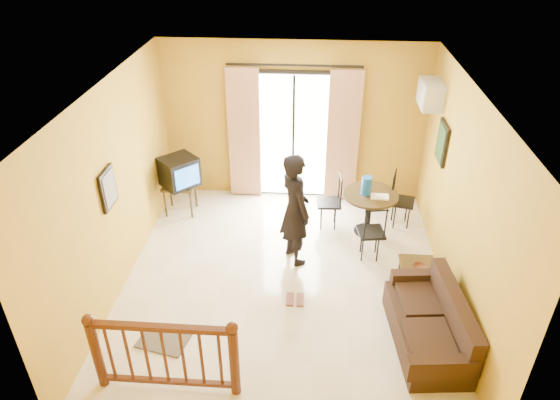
# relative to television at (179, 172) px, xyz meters

# --- Properties ---
(ground) EXTENTS (5.00, 5.00, 0.00)m
(ground) POSITION_rel_television_xyz_m (1.87, -1.73, -0.79)
(ground) COLOR beige
(ground) RESTS_ON ground
(room_shell) EXTENTS (5.00, 5.00, 5.00)m
(room_shell) POSITION_rel_television_xyz_m (1.87, -1.73, 0.92)
(room_shell) COLOR white
(room_shell) RESTS_ON ground
(balcony_door) EXTENTS (2.25, 0.14, 2.46)m
(balcony_door) POSITION_rel_television_xyz_m (1.87, 0.70, 0.40)
(balcony_door) COLOR black
(balcony_door) RESTS_ON ground
(tv_table) EXTENTS (0.53, 0.45, 0.54)m
(tv_table) POSITION_rel_television_xyz_m (-0.03, 0.00, -0.33)
(tv_table) COLOR black
(tv_table) RESTS_ON ground
(television) EXTENTS (0.75, 0.75, 0.50)m
(television) POSITION_rel_television_xyz_m (0.00, 0.00, 0.00)
(television) COLOR black
(television) RESTS_ON tv_table
(picture_left) EXTENTS (0.05, 0.42, 0.52)m
(picture_left) POSITION_rel_television_xyz_m (-0.35, -1.93, 0.76)
(picture_left) COLOR black
(picture_left) RESTS_ON room_shell
(dining_table) EXTENTS (0.87, 0.87, 0.72)m
(dining_table) POSITION_rel_television_xyz_m (3.15, -0.39, -0.22)
(dining_table) COLOR black
(dining_table) RESTS_ON ground
(water_jug) EXTENTS (0.16, 0.16, 0.30)m
(water_jug) POSITION_rel_television_xyz_m (3.07, -0.40, 0.08)
(water_jug) COLOR blue
(water_jug) RESTS_ON dining_table
(serving_tray) EXTENTS (0.29, 0.20, 0.02)m
(serving_tray) POSITION_rel_television_xyz_m (3.27, -0.49, -0.05)
(serving_tray) COLOR white
(serving_tray) RESTS_ON dining_table
(dining_chairs) EXTENTS (1.65, 1.39, 0.95)m
(dining_chairs) POSITION_rel_television_xyz_m (3.11, -0.48, -0.79)
(dining_chairs) COLOR black
(dining_chairs) RESTS_ON ground
(air_conditioner) EXTENTS (0.31, 0.60, 0.40)m
(air_conditioner) POSITION_rel_television_xyz_m (3.96, 0.22, 1.36)
(air_conditioner) COLOR silver
(air_conditioner) RESTS_ON room_shell
(botanical_print) EXTENTS (0.05, 0.50, 0.60)m
(botanical_print) POSITION_rel_television_xyz_m (4.08, -0.43, 0.86)
(botanical_print) COLOR black
(botanical_print) RESTS_ON room_shell
(coffee_table) EXTENTS (0.48, 0.87, 0.39)m
(coffee_table) POSITION_rel_television_xyz_m (3.72, -1.90, -0.53)
(coffee_table) COLOR black
(coffee_table) RESTS_ON ground
(bowl) EXTENTS (0.22, 0.22, 0.06)m
(bowl) POSITION_rel_television_xyz_m (3.72, -1.81, -0.37)
(bowl) COLOR brown
(bowl) RESTS_ON coffee_table
(sofa) EXTENTS (0.88, 1.66, 0.76)m
(sofa) POSITION_rel_television_xyz_m (3.72, -2.75, -0.50)
(sofa) COLOR black
(sofa) RESTS_ON ground
(standing_person) EXTENTS (0.68, 0.76, 1.74)m
(standing_person) POSITION_rel_television_xyz_m (1.99, -1.17, 0.08)
(standing_person) COLOR black
(standing_person) RESTS_ON ground
(stair_balustrade) EXTENTS (1.63, 0.13, 1.04)m
(stair_balustrade) POSITION_rel_television_xyz_m (0.72, -3.63, -0.22)
(stair_balustrade) COLOR #471E0F
(stair_balustrade) RESTS_ON ground
(doormat) EXTENTS (0.67, 0.52, 0.02)m
(doormat) POSITION_rel_television_xyz_m (0.46, -2.97, -0.78)
(doormat) COLOR #504940
(doormat) RESTS_ON ground
(sandals) EXTENTS (0.24, 0.25, 0.03)m
(sandals) POSITION_rel_television_xyz_m (2.05, -2.12, -0.77)
(sandals) COLOR brown
(sandals) RESTS_ON ground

